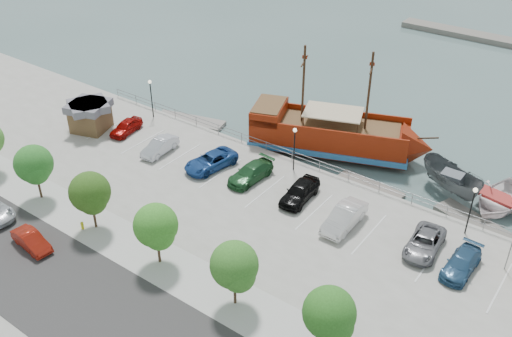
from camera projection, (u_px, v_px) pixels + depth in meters
The scene contains 29 objects.
ground at pixel (252, 212), 48.73m from camera, with size 160.00×160.00×0.00m, color #455E5B.
street at pixel (107, 317), 37.25m from camera, with size 100.00×8.00×0.04m, color #373535.
sidewalk at pixel (170, 267), 41.35m from camera, with size 100.00×4.00×0.05m, color #B6B6B6.
seawall_railing at pixel (301, 158), 53.26m from camera, with size 50.00×0.06×1.00m.
pirate_ship at pixel (343, 137), 55.98m from camera, with size 18.28×10.62×11.35m.
patrol_boat at pixel (451, 182), 50.25m from camera, with size 2.55×6.78×2.63m, color #54595C.
speedboat at pixel (500, 201), 48.77m from camera, with size 5.04×7.06×1.46m, color silver.
dock_west at pixel (190, 121), 62.49m from camera, with size 7.79×2.23×0.45m, color gray.
dock_mid at pixel (370, 187), 51.68m from camera, with size 6.29×1.80×0.36m, color slate.
dock_east at pixel (479, 226), 46.74m from camera, with size 7.67×2.19×0.44m, color slate.
shed at pixel (90, 115), 58.40m from camera, with size 4.64×4.64×3.04m.
street_sedan at pixel (31, 241), 42.91m from camera, with size 1.36×3.90×1.29m, color maroon.
fire_hydrant at pixel (82, 225), 44.91m from camera, with size 0.25×0.25×0.72m.
lamp_post_left at pixel (151, 92), 60.04m from camera, with size 0.36×0.36×4.28m.
lamp_post_mid at pixel (294, 142), 51.08m from camera, with size 0.36×0.36×4.28m.
lamp_post_right at pixel (472, 203), 43.11m from camera, with size 0.36×0.36×4.28m.
tree_b at pixel (34, 166), 46.95m from camera, with size 3.30×3.20×5.00m.
tree_c at pixel (90, 194), 43.46m from camera, with size 3.30×3.20×5.00m.
tree_d at pixel (157, 228), 39.98m from camera, with size 3.30×3.20×5.00m.
tree_e at pixel (235, 267), 36.49m from camera, with size 3.30×3.20×5.00m.
tree_f at pixel (331, 316), 33.00m from camera, with size 3.30×3.20×5.00m.
parked_car_a at pixel (126, 127), 58.26m from camera, with size 1.62×4.03×1.37m, color #920906.
parked_car_b at pixel (160, 146), 54.82m from camera, with size 1.49×4.28×1.41m, color silver.
parked_car_c at pixel (211, 161), 52.50m from camera, with size 2.41×5.23×1.45m, color navy.
parked_car_d at pixel (251, 173), 50.80m from camera, with size 2.01×4.95×1.44m, color #205329.
parked_car_e at pixel (300, 191), 48.15m from camera, with size 1.92×4.78×1.63m, color black.
parked_car_f at pixel (344, 218), 45.03m from camera, with size 1.76×5.04×1.66m, color silver.
parked_car_g at pixel (424, 243), 42.63m from camera, with size 2.25×4.89×1.36m, color slate.
parked_car_h at pixel (461, 264), 40.71m from camera, with size 1.85×4.56×1.32m, color navy.
Camera 1 is at (23.40, -31.52, 28.11)m, focal length 40.00 mm.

